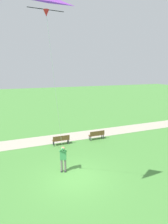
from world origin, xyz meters
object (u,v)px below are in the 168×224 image
at_px(flying_kite, 44,9).
at_px(park_bench_far_walkway, 97,134).
at_px(person_kite_flyer, 63,157).
at_px(park_bench_near_walkway, 61,139).

height_order(flying_kite, park_bench_far_walkway, flying_kite).
bearing_deg(person_kite_flyer, park_bench_near_walkway, 167.10).
bearing_deg(person_kite_flyer, flying_kite, -22.11).
bearing_deg(flying_kite, park_bench_near_walkway, 162.76).
height_order(person_kite_flyer, park_bench_near_walkway, person_kite_flyer).
xyz_separation_m(flying_kite, park_bench_near_walkway, (-8.38, 2.60, -8.15)).
distance_m(flying_kite, park_bench_far_walkway, 13.21).
relative_size(person_kite_flyer, flying_kite, 0.25).
distance_m(person_kite_flyer, flying_kite, 8.67).
bearing_deg(flying_kite, person_kite_flyer, 157.89).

